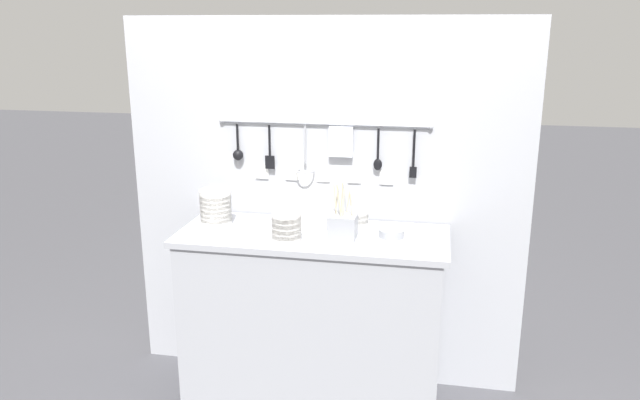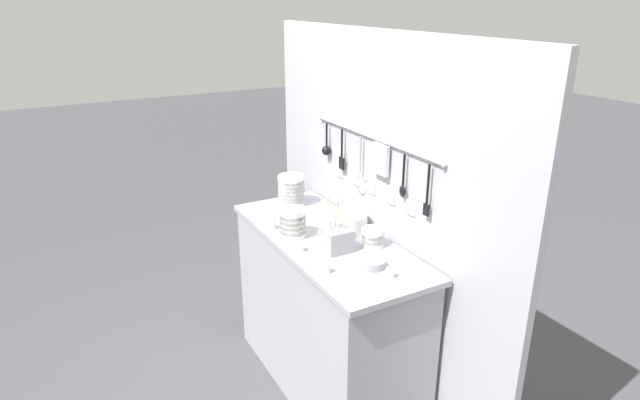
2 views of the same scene
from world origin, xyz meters
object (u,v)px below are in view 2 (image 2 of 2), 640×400
at_px(cutlery_caddy, 336,239).
at_px(cup_centre, 390,273).
at_px(bowl_stack_back_corner, 373,237).
at_px(steel_mixing_bowl, 372,263).
at_px(cup_mid_row, 272,225).
at_px(plate_stack, 347,222).
at_px(cup_edge_near, 300,247).
at_px(cup_by_caddy, 326,268).
at_px(bowl_stack_wide_centre, 293,223).
at_px(bowl_stack_tall_left, 291,190).

distance_m(cutlery_caddy, cup_centre, 0.36).
relative_size(bowl_stack_back_corner, steel_mixing_bowl, 0.91).
xyz_separation_m(steel_mixing_bowl, cup_mid_row, (-0.62, -0.23, 0.00)).
bearing_deg(steel_mixing_bowl, plate_stack, 164.54).
relative_size(plate_stack, cutlery_caddy, 0.78).
bearing_deg(cutlery_caddy, cup_mid_row, -157.16).
xyz_separation_m(cup_centre, cup_edge_near, (-0.43, -0.23, 0.00)).
height_order(plate_stack, cup_by_caddy, plate_stack).
bearing_deg(cutlery_caddy, bowl_stack_wide_centre, -155.31).
height_order(bowl_stack_tall_left, cup_edge_near, bowl_stack_tall_left).
relative_size(bowl_stack_tall_left, cup_by_caddy, 3.94).
bearing_deg(cutlery_caddy, cup_edge_near, -115.61).
bearing_deg(cup_centre, steel_mixing_bowl, -174.09).
distance_m(plate_stack, cutlery_caddy, 0.25).
height_order(bowl_stack_tall_left, cup_by_caddy, bowl_stack_tall_left).
bearing_deg(steel_mixing_bowl, cup_edge_near, -144.22).
xyz_separation_m(bowl_stack_wide_centre, cup_mid_row, (-0.15, -0.05, -0.05)).
height_order(plate_stack, cutlery_caddy, cutlery_caddy).
xyz_separation_m(bowl_stack_wide_centre, cutlery_caddy, (0.25, 0.11, -0.02)).
bearing_deg(plate_stack, cup_edge_near, -73.46).
bearing_deg(cup_edge_near, cup_by_caddy, 1.41).
relative_size(plate_stack, cup_centre, 4.66).
height_order(bowl_stack_tall_left, steel_mixing_bowl, bowl_stack_tall_left).
bearing_deg(cup_edge_near, cup_centre, 28.48).
bearing_deg(steel_mixing_bowl, cup_centre, 5.91).
xyz_separation_m(plate_stack, cup_by_caddy, (0.35, -0.33, -0.03)).
xyz_separation_m(bowl_stack_tall_left, bowl_stack_wide_centre, (0.42, -0.20, -0.01)).
bearing_deg(steel_mixing_bowl, bowl_stack_back_corner, 145.45).
bearing_deg(bowl_stack_wide_centre, cup_by_caddy, -5.46).
distance_m(cup_mid_row, cup_edge_near, 0.32).
bearing_deg(bowl_stack_back_corner, bowl_stack_tall_left, -171.66).
distance_m(bowl_stack_wide_centre, cup_centre, 0.63).
relative_size(steel_mixing_bowl, cutlery_caddy, 0.45).
distance_m(bowl_stack_wide_centre, cutlery_caddy, 0.28).
bearing_deg(bowl_stack_back_corner, plate_stack, -176.40).
relative_size(bowl_stack_back_corner, plate_stack, 0.52).
xyz_separation_m(bowl_stack_wide_centre, cup_by_caddy, (0.43, -0.04, -0.05)).
distance_m(bowl_stack_tall_left, cup_edge_near, 0.64).
relative_size(cup_mid_row, cup_edge_near, 1.00).
height_order(plate_stack, cup_edge_near, plate_stack).
distance_m(bowl_stack_wide_centre, steel_mixing_bowl, 0.51).
distance_m(bowl_stack_back_corner, steel_mixing_bowl, 0.22).
relative_size(bowl_stack_back_corner, cup_by_caddy, 2.43).
distance_m(cup_centre, cup_by_caddy, 0.29).
xyz_separation_m(bowl_stack_tall_left, cutlery_caddy, (0.67, -0.08, -0.03)).
distance_m(bowl_stack_back_corner, cup_by_caddy, 0.37).
relative_size(bowl_stack_back_corner, bowl_stack_wide_centre, 0.72).
height_order(bowl_stack_tall_left, cup_mid_row, bowl_stack_tall_left).
distance_m(bowl_stack_tall_left, bowl_stack_back_corner, 0.72).
distance_m(bowl_stack_back_corner, plate_stack, 0.22).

